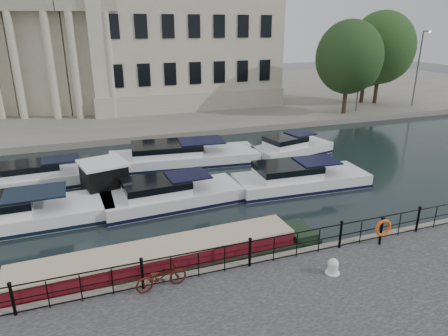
# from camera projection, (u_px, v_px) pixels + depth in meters

# --- Properties ---
(ground_plane) EXTENTS (160.00, 160.00, 0.00)m
(ground_plane) POSITION_uv_depth(u_px,v_px,m) (229.00, 249.00, 17.27)
(ground_plane) COLOR black
(ground_plane) RESTS_ON ground
(far_bank) EXTENTS (120.00, 42.00, 0.55)m
(far_bank) POSITION_uv_depth(u_px,v_px,m) (124.00, 98.00, 51.73)
(far_bank) COLOR #6B665B
(far_bank) RESTS_ON ground_plane
(railing) EXTENTS (24.14, 0.14, 1.22)m
(railing) POSITION_uv_depth(u_px,v_px,m) (250.00, 251.00, 14.88)
(railing) COLOR black
(railing) RESTS_ON near_quay
(civic_building) EXTENTS (53.55, 31.84, 16.85)m
(civic_building) POSITION_uv_depth(u_px,v_px,m) (114.00, 45.00, 45.33)
(civic_building) COLOR #ADA38C
(civic_building) RESTS_ON far_bank
(lamp_posts) EXTENTS (8.24, 1.55, 8.07)m
(lamp_posts) POSITION_uv_depth(u_px,v_px,m) (390.00, 69.00, 42.27)
(lamp_posts) COLOR #59595B
(lamp_posts) RESTS_ON far_bank
(bicycle) EXTENTS (1.85, 0.81, 0.94)m
(bicycle) POSITION_uv_depth(u_px,v_px,m) (161.00, 276.00, 13.67)
(bicycle) COLOR #3F120B
(bicycle) RESTS_ON near_quay
(mooring_bollard) EXTENTS (0.53, 0.53, 0.60)m
(mooring_bollard) POSITION_uv_depth(u_px,v_px,m) (333.00, 266.00, 14.57)
(mooring_bollard) COLOR silver
(mooring_bollard) RESTS_ON near_quay
(life_ring_post) EXTENTS (0.76, 0.20, 1.25)m
(life_ring_post) POSITION_uv_depth(u_px,v_px,m) (383.00, 228.00, 16.28)
(life_ring_post) COLOR black
(life_ring_post) RESTS_ON near_quay
(narrowboat) EXTENTS (13.66, 2.26, 1.50)m
(narrowboat) POSITION_uv_depth(u_px,v_px,m) (161.00, 265.00, 15.46)
(narrowboat) COLOR black
(narrowboat) RESTS_ON ground_plane
(harbour_hut) EXTENTS (3.74, 3.34, 2.20)m
(harbour_hut) POSITION_uv_depth(u_px,v_px,m) (105.00, 182.00, 22.14)
(harbour_hut) COLOR #6B665B
(harbour_hut) RESTS_ON ground_plane
(cabin_cruisers) EXTENTS (26.15, 10.35, 1.99)m
(cabin_cruisers) POSITION_uv_depth(u_px,v_px,m) (169.00, 179.00, 24.16)
(cabin_cruisers) COLOR white
(cabin_cruisers) RESTS_ON ground_plane
(trees) EXTENTS (13.77, 10.70, 10.23)m
(trees) POSITION_uv_depth(u_px,v_px,m) (370.00, 56.00, 43.16)
(trees) COLOR black
(trees) RESTS_ON far_bank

